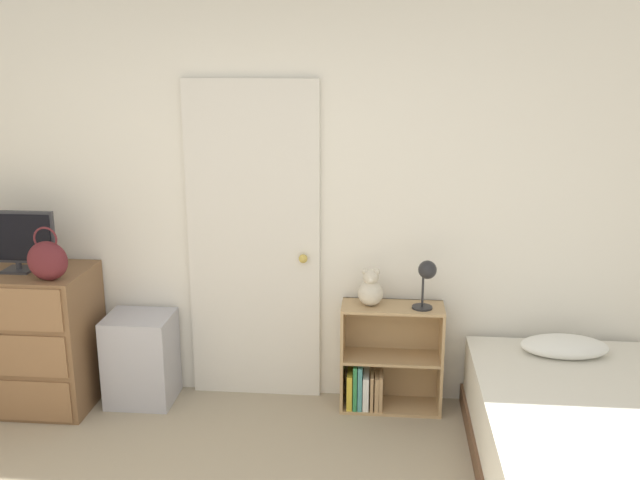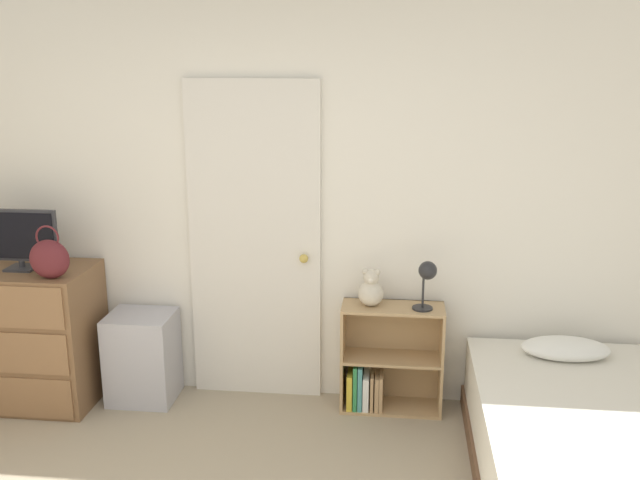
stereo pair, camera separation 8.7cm
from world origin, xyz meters
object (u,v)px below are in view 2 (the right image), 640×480
Objects in this scene: bookshelf at (383,367)px; desk_lamp at (427,275)px; dresser at (31,335)px; storage_bin at (143,357)px; tv at (19,238)px; handbag at (49,259)px; bed at (589,450)px; teddy_bear at (371,290)px.

desk_lamp is (0.25, -0.05, 0.63)m from bookshelf.
dresser is 2.54m from desk_lamp.
dresser is 0.72m from storage_bin.
desk_lamp is (2.50, 0.11, -0.18)m from tv.
handbag reaches higher than storage_bin.
dresser is at bearing 147.73° from handbag.
desk_lamp is at bearing 6.90° from handbag.
tv is 1.61× the size of desk_lamp.
handbag reaches higher than dresser.
storage_bin is at bearing 164.49° from bed.
dresser is 3.38m from bed.
tv is 0.27× the size of bed.
storage_bin is at bearing -177.84° from bookshelf.
handbag is 1.93m from teddy_bear.
dresser is 2.25m from bookshelf.
tv reaches higher than bed.
dresser is 2.74× the size of handbag.
teddy_bear is at bearing -173.81° from bookshelf.
bookshelf is 0.68m from desk_lamp.
desk_lamp reaches higher than bed.
bookshelf is at bearing 6.19° from teddy_bear.
storage_bin is at bearing 31.32° from handbag.
teddy_bear is at bearing 173.15° from desk_lamp.
dresser is 0.65m from tv.
tv is 0.72× the size of bookshelf.
tv is 2.39m from bookshelf.
handbag is at bearing -170.70° from teddy_bear.
storage_bin is at bearing 7.77° from dresser.
bookshelf is (1.98, 0.32, -0.74)m from handbag.
tv is 2.51m from desk_lamp.
bed is at bearing -33.89° from teddy_bear.
storage_bin is at bearing -178.08° from teddy_bear.
bed is at bearing -10.66° from tv.
dresser is 2.90× the size of desk_lamp.
dresser is 1.30× the size of bookshelf.
dresser reaches higher than storage_bin.
bed is (2.62, -0.73, -0.06)m from storage_bin.
handbag is at bearing -173.10° from desk_lamp.
desk_lamp is (2.49, 0.10, 0.46)m from dresser.
tv is at bearing -177.44° from desk_lamp.
bookshelf reaches higher than bed.
storage_bin is at bearing -179.71° from desk_lamp.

